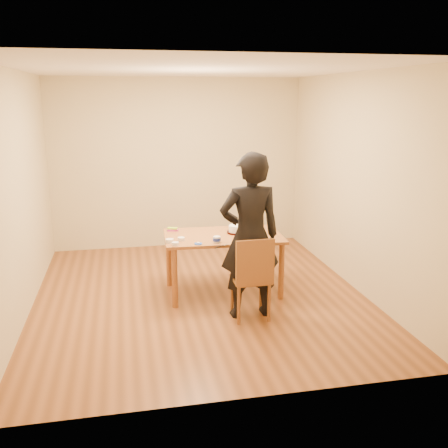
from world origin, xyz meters
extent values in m
cube|color=brown|center=(0.00, 0.00, 0.00)|extent=(4.00, 4.50, 0.00)
cube|color=silver|center=(0.00, 0.00, 2.70)|extent=(4.00, 4.50, 0.00)
cube|color=#C1B286|center=(0.00, 2.25, 1.35)|extent=(4.00, 0.00, 2.70)
cube|color=#C1B286|center=(-2.00, 0.00, 1.35)|extent=(0.00, 4.50, 2.70)
cube|color=#C1B286|center=(2.00, 0.00, 1.35)|extent=(0.00, 4.50, 2.70)
cube|color=brown|center=(0.31, 0.05, 0.73)|extent=(1.47, 0.92, 0.04)
cube|color=brown|center=(0.46, -0.72, 0.45)|extent=(0.41, 0.41, 0.04)
cylinder|color=#A90E0B|center=(0.50, 0.12, 0.76)|extent=(0.26, 0.26, 0.02)
cylinder|color=white|center=(0.50, 0.12, 0.80)|extent=(0.21, 0.21, 0.07)
ellipsoid|color=white|center=(0.50, 0.12, 0.85)|extent=(0.21, 0.21, 0.03)
cylinder|color=white|center=(0.17, -0.25, 0.79)|extent=(0.08, 0.08, 0.07)
cylinder|color=#1B41B2|center=(-0.05, -0.27, 0.75)|extent=(0.10, 0.10, 0.01)
ellipsoid|color=white|center=(-0.05, -0.27, 0.76)|extent=(0.04, 0.04, 0.02)
cylinder|color=white|center=(-0.32, -0.27, 0.77)|extent=(0.08, 0.08, 0.04)
cylinder|color=white|center=(-0.37, -0.15, 0.77)|extent=(0.09, 0.09, 0.04)
cylinder|color=white|center=(-0.23, -0.09, 0.77)|extent=(0.08, 0.08, 0.04)
cube|color=#D0307B|center=(-0.28, 0.37, 0.76)|extent=(0.15, 0.09, 0.02)
cube|color=green|center=(-0.29, 0.38, 0.78)|extent=(0.14, 0.10, 0.02)
cube|color=black|center=(0.16, -0.43, 0.75)|extent=(0.13, 0.10, 0.01)
imported|color=black|center=(0.46, -0.68, 0.92)|extent=(0.69, 0.46, 1.85)
camera|label=1|loc=(-0.87, -5.75, 2.40)|focal=40.00mm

